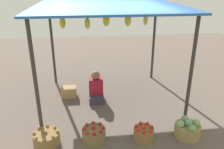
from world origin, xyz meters
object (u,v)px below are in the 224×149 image
at_px(basket_potatoes, 46,138).
at_px(wooden_crate_near_vendor, 69,92).
at_px(vendor_person, 96,90).
at_px(basket_red_apples, 94,134).
at_px(basket_cabbages, 188,129).
at_px(basket_red_tomatoes, 144,133).

xyz_separation_m(basket_potatoes, wooden_crate_near_vendor, (0.31, 1.82, 0.02)).
xyz_separation_m(vendor_person, basket_red_apples, (-0.13, -1.55, -0.17)).
bearing_deg(basket_cabbages, basket_red_apples, 177.32).
distance_m(basket_red_tomatoes, basket_cabbages, 0.86).
xyz_separation_m(basket_red_apples, basket_cabbages, (1.80, -0.08, 0.03)).
xyz_separation_m(basket_red_tomatoes, wooden_crate_near_vendor, (-1.50, 1.90, 0.01)).
xyz_separation_m(vendor_person, wooden_crate_near_vendor, (-0.69, 0.27, -0.16)).
height_order(basket_cabbages, wooden_crate_near_vendor, basket_cabbages).
bearing_deg(vendor_person, basket_red_apples, -94.72).
distance_m(vendor_person, basket_cabbages, 2.34).
xyz_separation_m(basket_cabbages, wooden_crate_near_vendor, (-2.36, 1.90, -0.02)).
relative_size(vendor_person, basket_red_apples, 1.77).
xyz_separation_m(basket_potatoes, basket_red_apples, (0.87, 0.00, 0.01)).
relative_size(basket_cabbages, wooden_crate_near_vendor, 1.31).
distance_m(basket_red_apples, basket_red_tomatoes, 0.94).
bearing_deg(vendor_person, wooden_crate_near_vendor, 158.75).
height_order(basket_red_apples, basket_red_tomatoes, basket_red_apples).
height_order(basket_red_tomatoes, basket_cabbages, basket_cabbages).
bearing_deg(basket_cabbages, vendor_person, 135.61).
relative_size(basket_red_apples, basket_red_tomatoes, 1.16).
bearing_deg(basket_red_tomatoes, vendor_person, 116.27).
height_order(basket_red_apples, basket_cabbages, basket_cabbages).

